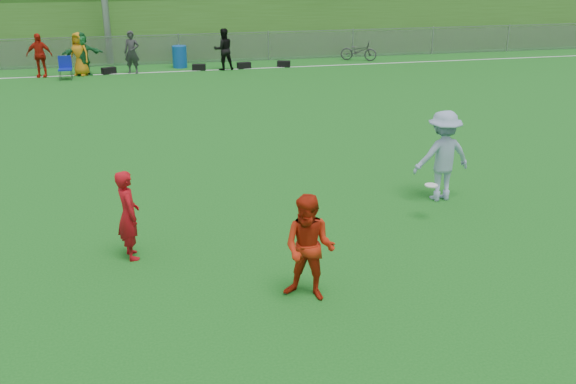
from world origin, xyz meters
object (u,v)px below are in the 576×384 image
object	(u,v)px
recycling_bin	(180,57)
bicycle	(359,51)
player_red_left	(128,215)
player_blue	(443,156)
frisbee	(431,185)
player_red_center	(309,248)

from	to	relation	value
recycling_bin	bicycle	bearing A→B (deg)	0.22
recycling_bin	bicycle	size ratio (longest dim) A/B	0.56
player_red_left	bicycle	bearing A→B (deg)	-42.78
player_red_left	player_blue	distance (m)	6.24
player_blue	bicycle	distance (m)	17.17
player_blue	bicycle	world-z (taller)	player_blue
player_blue	player_red_left	bearing A→B (deg)	8.54
bicycle	frisbee	bearing A→B (deg)	-167.68
player_blue	recycling_bin	size ratio (longest dim) A/B	2.01
bicycle	player_red_left	bearing A→B (deg)	177.77
player_red_left	frisbee	bearing A→B (deg)	-99.76
player_red_center	recycling_bin	bearing A→B (deg)	122.79
frisbee	bicycle	distance (m)	18.23
frisbee	recycling_bin	world-z (taller)	recycling_bin
player_red_left	bicycle	size ratio (longest dim) A/B	0.92
player_blue	frisbee	distance (m)	1.16
player_blue	bicycle	xyz separation A→B (m)	(3.91, 16.72, -0.49)
frisbee	recycling_bin	distance (m)	17.95
player_red_center	player_blue	world-z (taller)	player_blue
player_blue	frisbee	size ratio (longest dim) A/B	7.60
player_red_left	recycling_bin	size ratio (longest dim) A/B	1.65
player_red_center	frisbee	world-z (taller)	player_red_center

